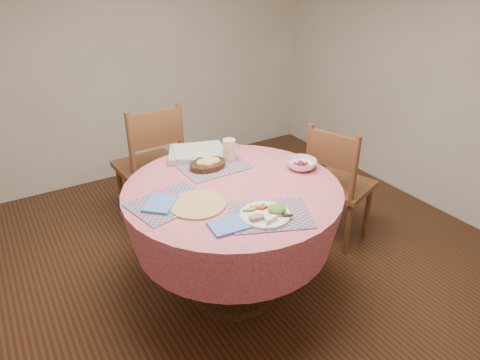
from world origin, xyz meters
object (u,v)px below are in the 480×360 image
object	(u,v)px
latte_mug	(229,150)
bread_bowl	(208,163)
fruit_bowl	(301,164)
dining_table	(233,216)
chair_back	(152,163)
wicker_trivet	(197,204)
chair_right	(337,182)
dinner_plate	(267,213)

from	to	relation	value
latte_mug	bread_bowl	bearing A→B (deg)	-171.29
bread_bowl	fruit_bowl	distance (m)	0.57
dining_table	bread_bowl	size ratio (longest dim) A/B	5.39
dining_table	bread_bowl	distance (m)	0.36
chair_back	bread_bowl	xyz separation A→B (m)	(0.11, -0.73, 0.26)
chair_back	bread_bowl	world-z (taller)	chair_back
dining_table	chair_back	world-z (taller)	chair_back
wicker_trivet	fruit_bowl	world-z (taller)	fruit_bowl
chair_right	fruit_bowl	size ratio (longest dim) A/B	4.05
bread_bowl	chair_right	bearing A→B (deg)	-10.77
wicker_trivet	dining_table	bearing A→B (deg)	16.92
bread_bowl	wicker_trivet	bearing A→B (deg)	-125.15
chair_right	fruit_bowl	xyz separation A→B (m)	(-0.45, -0.12, 0.30)
chair_right	dinner_plate	world-z (taller)	chair_right
chair_back	wicker_trivet	bearing A→B (deg)	79.58
chair_back	wicker_trivet	size ratio (longest dim) A/B	3.32
dining_table	chair_back	xyz separation A→B (m)	(-0.11, 1.01, -0.04)
chair_right	latte_mug	world-z (taller)	chair_right
dining_table	latte_mug	distance (m)	0.44
dining_table	dinner_plate	size ratio (longest dim) A/B	4.91
wicker_trivet	latte_mug	xyz separation A→B (m)	(0.42, 0.39, 0.07)
wicker_trivet	chair_back	bearing A→B (deg)	82.22
chair_right	latte_mug	bearing A→B (deg)	56.11
wicker_trivet	dinner_plate	xyz separation A→B (m)	(0.24, -0.28, 0.02)
chair_back	bread_bowl	distance (m)	0.78
dining_table	chair_right	bearing A→B (deg)	6.47
fruit_bowl	bread_bowl	bearing A→B (deg)	148.23
wicker_trivet	fruit_bowl	distance (m)	0.74
dinner_plate	latte_mug	distance (m)	0.70
dining_table	wicker_trivet	world-z (taller)	wicker_trivet
bread_bowl	dining_table	bearing A→B (deg)	-88.99
wicker_trivet	latte_mug	world-z (taller)	latte_mug
chair_right	wicker_trivet	bearing A→B (deg)	79.81
wicker_trivet	bread_bowl	xyz separation A→B (m)	(0.26, 0.36, 0.03)
wicker_trivet	dinner_plate	bearing A→B (deg)	-49.44
wicker_trivet	latte_mug	distance (m)	0.58
chair_back	wicker_trivet	world-z (taller)	chair_back
dining_table	chair_right	world-z (taller)	chair_right
chair_right	dinner_plate	distance (m)	1.10
chair_back	dinner_plate	world-z (taller)	chair_back
bread_bowl	fruit_bowl	size ratio (longest dim) A/B	1.02
chair_right	dinner_plate	bearing A→B (deg)	97.35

